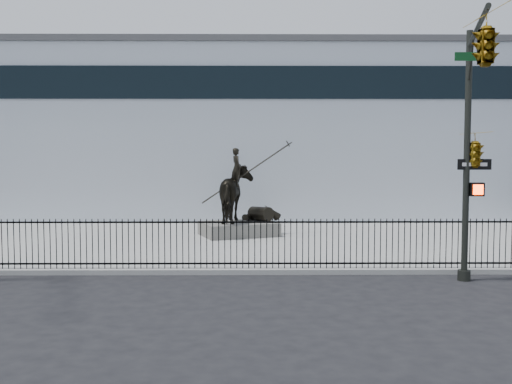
{
  "coord_description": "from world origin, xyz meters",
  "views": [
    {
      "loc": [
        0.94,
        -16.52,
        3.7
      ],
      "look_at": [
        1.14,
        6.0,
        2.12
      ],
      "focal_mm": 42.0,
      "sensor_mm": 36.0,
      "label": 1
    }
  ],
  "objects": [
    {
      "name": "ground",
      "position": [
        0.0,
        0.0,
        0.0
      ],
      "size": [
        120.0,
        120.0,
        0.0
      ],
      "primitive_type": "plane",
      "color": "black",
      "rests_on": "ground"
    },
    {
      "name": "traffic_signal_right",
      "position": [
        6.47,
        -2.0,
        4.85
      ],
      "size": [
        2.17,
        6.86,
        7.0
      ],
      "color": "black",
      "rests_on": "ground"
    },
    {
      "name": "picket_fence",
      "position": [
        0.0,
        1.25,
        0.9
      ],
      "size": [
        22.1,
        0.1,
        1.5
      ],
      "color": "black",
      "rests_on": "plaza"
    },
    {
      "name": "plaza",
      "position": [
        0.0,
        7.0,
        0.07
      ],
      "size": [
        30.0,
        12.0,
        0.15
      ],
      "primitive_type": "cube",
      "color": "gray",
      "rests_on": "ground"
    },
    {
      "name": "equestrian_statue",
      "position": [
        0.49,
        8.21,
        1.88
      ],
      "size": [
        3.61,
        2.91,
        3.24
      ],
      "rotation": [
        0.0,
        0.0,
        0.35
      ],
      "color": "black",
      "rests_on": "statue_plinth"
    },
    {
      "name": "statue_plinth",
      "position": [
        0.44,
        8.19,
        0.43
      ],
      "size": [
        3.51,
        2.95,
        0.56
      ],
      "primitive_type": "cube",
      "rotation": [
        0.0,
        0.0,
        0.35
      ],
      "color": "#57544F",
      "rests_on": "plaza"
    },
    {
      "name": "building",
      "position": [
        0.0,
        20.0,
        4.5
      ],
      "size": [
        44.0,
        14.0,
        9.0
      ],
      "primitive_type": "cube",
      "color": "silver",
      "rests_on": "ground"
    }
  ]
}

